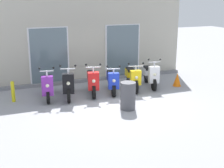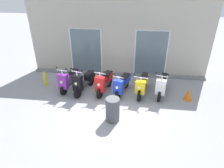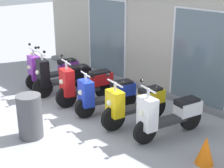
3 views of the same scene
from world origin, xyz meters
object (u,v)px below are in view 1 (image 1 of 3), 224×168
object	(u,v)px
scooter_black	(69,84)
scooter_blue	(112,81)
scooter_yellow	(132,77)
curb_bollard	(13,92)
scooter_white	(150,75)
traffic_cone	(177,80)
trash_bin	(128,96)
scooter_purple	(48,86)
scooter_red	(92,81)

from	to	relation	value
scooter_black	scooter_blue	distance (m)	1.63
scooter_blue	scooter_yellow	distance (m)	0.85
scooter_yellow	curb_bollard	world-z (taller)	scooter_yellow
scooter_white	traffic_cone	xyz separation A→B (m)	(1.04, -0.31, -0.21)
scooter_black	traffic_cone	bearing A→B (deg)	-1.95
traffic_cone	trash_bin	size ratio (longest dim) A/B	0.59
scooter_blue	curb_bollard	distance (m)	3.51
scooter_blue	scooter_purple	bearing A→B (deg)	176.76
scooter_blue	scooter_white	world-z (taller)	scooter_white
scooter_red	trash_bin	distance (m)	1.93
scooter_red	traffic_cone	xyz separation A→B (m)	(3.45, -0.20, -0.23)
scooter_yellow	scooter_white	distance (m)	0.81
scooter_black	trash_bin	xyz separation A→B (m)	(1.44, -1.79, -0.06)
scooter_red	scooter_yellow	xyz separation A→B (m)	(1.61, 0.04, -0.02)
scooter_white	trash_bin	size ratio (longest dim) A/B	1.83
scooter_blue	curb_bollard	bearing A→B (deg)	175.90
scooter_purple	scooter_yellow	distance (m)	3.19
scooter_blue	scooter_yellow	xyz separation A→B (m)	(0.85, 0.05, 0.03)
scooter_blue	scooter_white	distance (m)	1.66
scooter_black	scooter_white	distance (m)	3.29
scooter_black	scooter_white	bearing A→B (deg)	2.79
trash_bin	scooter_blue	bearing A→B (deg)	84.06
scooter_yellow	scooter_white	bearing A→B (deg)	5.33
scooter_purple	scooter_black	distance (m)	0.73
traffic_cone	curb_bollard	size ratio (longest dim) A/B	0.74
trash_bin	scooter_purple	bearing A→B (deg)	137.62
scooter_black	scooter_white	world-z (taller)	scooter_black
scooter_red	trash_bin	world-z (taller)	scooter_red
scooter_red	scooter_blue	bearing A→B (deg)	-0.89
scooter_red	curb_bollard	bearing A→B (deg)	175.02
scooter_red	scooter_yellow	bearing A→B (deg)	1.25
scooter_white	curb_bollard	distance (m)	5.16
traffic_cone	trash_bin	bearing A→B (deg)	-150.30
scooter_black	scooter_white	xyz separation A→B (m)	(3.29, 0.16, -0.02)
scooter_red	traffic_cone	size ratio (longest dim) A/B	2.96
scooter_white	trash_bin	distance (m)	2.69
traffic_cone	curb_bollard	world-z (taller)	curb_bollard
scooter_black	traffic_cone	xyz separation A→B (m)	(4.32, -0.15, -0.24)
scooter_black	scooter_yellow	size ratio (longest dim) A/B	1.02
scooter_black	scooter_red	bearing A→B (deg)	3.24
scooter_white	scooter_black	bearing A→B (deg)	-177.21
scooter_purple	scooter_yellow	size ratio (longest dim) A/B	0.99
scooter_white	traffic_cone	distance (m)	1.10
scooter_purple	scooter_red	distance (m)	1.59
scooter_yellow	scooter_blue	bearing A→B (deg)	-176.84
scooter_white	trash_bin	world-z (taller)	scooter_white
scooter_blue	trash_bin	xyz separation A→B (m)	(-0.19, -1.83, -0.01)
traffic_cone	curb_bollard	xyz separation A→B (m)	(-6.19, 0.44, 0.09)
scooter_purple	scooter_white	size ratio (longest dim) A/B	0.98
scooter_yellow	scooter_black	bearing A→B (deg)	-178.05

